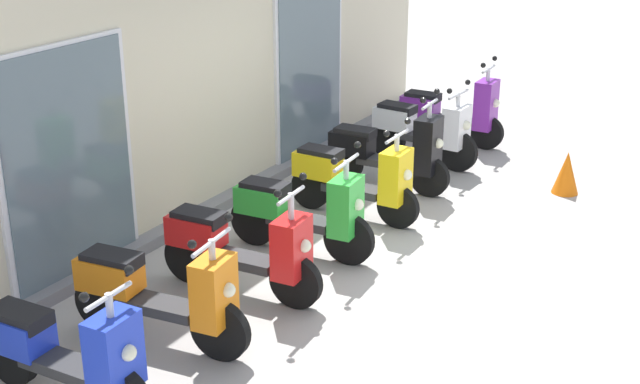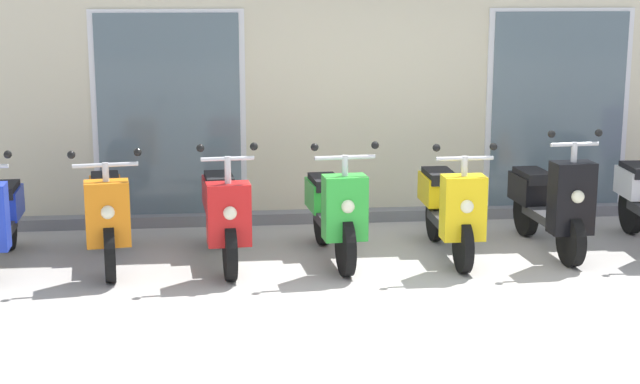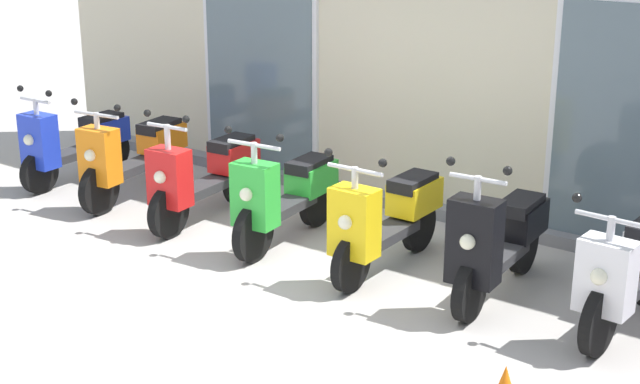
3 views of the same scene
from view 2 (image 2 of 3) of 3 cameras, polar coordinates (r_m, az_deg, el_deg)
The scene contains 7 objects.
ground_plane at distance 8.42m, azimuth 5.30°, elevation -5.54°, with size 40.00×40.00×0.00m, color #A8A39E.
storefront_facade at distance 10.59m, azimuth 2.73°, elevation 8.69°, with size 10.35×0.50×3.95m.
scooter_orange at distance 9.11m, azimuth -12.47°, elevation -1.21°, with size 0.62×1.67×1.17m.
scooter_red at distance 9.00m, azimuth -5.72°, elevation -1.20°, with size 0.53×1.66×1.21m.
scooter_green at distance 9.05m, azimuth 0.81°, elevation -1.06°, with size 0.61×1.61×1.20m.
scooter_yellow at distance 9.23m, azimuth 7.65°, elevation -0.83°, with size 0.59×1.60×1.18m.
scooter_black at distance 9.59m, azimuth 13.45°, elevation -0.57°, with size 0.52×1.61×1.27m.
Camera 2 is at (-1.62, -7.85, 2.57)m, focal length 54.15 mm.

